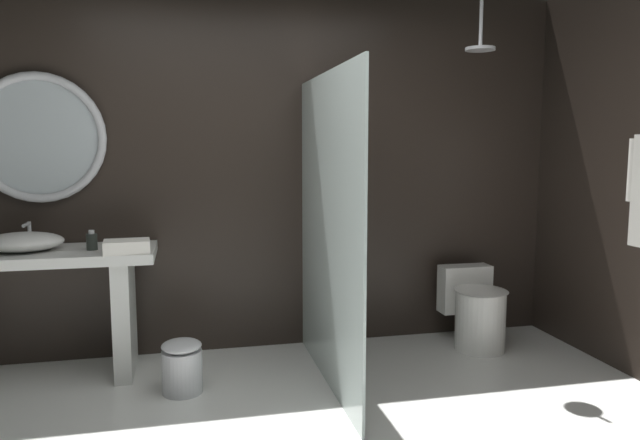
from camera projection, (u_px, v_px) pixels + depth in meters
back_wall_panel at (252, 171)px, 4.31m from camera, size 4.80×0.10×2.60m
vanity_counter at (37, 295)px, 3.75m from camera, size 1.46×0.58×0.83m
vessel_sink at (23, 242)px, 3.70m from camera, size 0.49×0.40×0.16m
soap_dispenser at (92, 241)px, 3.75m from camera, size 0.07×0.07×0.13m
round_wall_mirror at (38, 138)px, 3.89m from camera, size 0.85×0.06×0.85m
shower_glass_panel at (328, 231)px, 3.64m from camera, size 0.02×1.54×1.92m
rain_shower_head at (480, 43)px, 3.96m from camera, size 0.20×0.20×0.39m
toilet at (476, 311)px, 4.38m from camera, size 0.39×0.54×0.58m
waste_bin at (182, 366)px, 3.58m from camera, size 0.24×0.24×0.33m
folded_hand_towel at (127, 246)px, 3.65m from camera, size 0.29×0.21×0.08m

